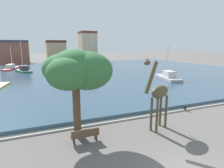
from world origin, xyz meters
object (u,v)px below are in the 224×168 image
object	(u,v)px
sailboat_green	(23,71)
sailboat_red	(12,68)
shade_tree	(76,70)
mooring_bollard	(185,108)
giraffe_statue	(159,93)
sailboat_grey	(166,78)
sailboat_navy	(93,63)
park_bench	(85,135)

from	to	relation	value
sailboat_green	sailboat_red	distance (m)	7.59
shade_tree	mooring_bollard	distance (m)	11.43
mooring_bollard	giraffe_statue	bearing A→B (deg)	-153.77
sailboat_green	sailboat_grey	world-z (taller)	sailboat_green
mooring_bollard	sailboat_navy	bearing A→B (deg)	84.52
sailboat_navy	sailboat_grey	xyz separation A→B (m)	(3.65, -32.20, 0.16)
sailboat_red	shade_tree	distance (m)	41.29
sailboat_red	shade_tree	bearing A→B (deg)	-79.31
giraffe_statue	shade_tree	bearing A→B (deg)	167.23
sailboat_navy	sailboat_grey	distance (m)	32.41
sailboat_green	shade_tree	size ratio (longest dim) A/B	1.18
giraffe_statue	sailboat_red	world-z (taller)	sailboat_red
sailboat_navy	mooring_bollard	distance (m)	45.40
giraffe_statue	sailboat_navy	bearing A→B (deg)	78.99
sailboat_red	mooring_bollard	world-z (taller)	sailboat_red
sailboat_red	mooring_bollard	distance (m)	43.22
sailboat_navy	mooring_bollard	world-z (taller)	sailboat_navy
sailboat_red	shade_tree	xyz separation A→B (m)	(7.62, -40.38, 4.00)
sailboat_green	sailboat_red	bearing A→B (deg)	111.22
mooring_bollard	sailboat_red	bearing A→B (deg)	114.84
sailboat_grey	shade_tree	xyz separation A→B (m)	(-18.52, -14.15, 3.91)
sailboat_red	mooring_bollard	bearing A→B (deg)	-65.16
giraffe_statue	sailboat_navy	distance (m)	48.57
sailboat_green	sailboat_grey	xyz separation A→B (m)	(23.40, -19.15, 0.02)
sailboat_navy	sailboat_green	distance (m)	23.66
giraffe_statue	sailboat_navy	world-z (taller)	sailboat_navy
park_bench	sailboat_navy	bearing A→B (deg)	72.83
sailboat_green	giraffe_statue	bearing A→B (deg)	-73.14
sailboat_grey	park_bench	world-z (taller)	sailboat_grey
sailboat_grey	giraffe_statue	bearing A→B (deg)	-129.95
sailboat_navy	park_bench	xyz separation A→B (m)	(-14.68, -47.49, 0.02)
shade_tree	park_bench	bearing A→B (deg)	-80.30
sailboat_green	sailboat_red	xyz separation A→B (m)	(-2.75, 7.08, -0.08)
giraffe_statue	sailboat_red	size ratio (longest dim) A/B	0.56
giraffe_statue	sailboat_grey	world-z (taller)	sailboat_grey
mooring_bollard	park_bench	bearing A→B (deg)	-167.48
sailboat_red	mooring_bollard	size ratio (longest dim) A/B	19.17
sailboat_navy	sailboat_red	xyz separation A→B (m)	(-22.49, -5.97, 0.06)
sailboat_red	park_bench	size ratio (longest dim) A/B	5.33
giraffe_statue	sailboat_red	bearing A→B (deg)	107.61
sailboat_red	sailboat_navy	bearing A→B (deg)	14.86
sailboat_navy	mooring_bollard	size ratio (longest dim) A/B	19.18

